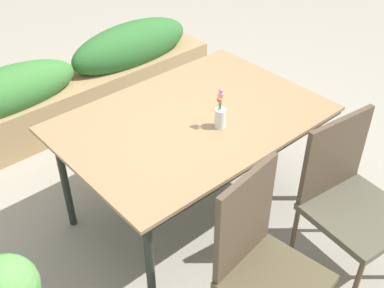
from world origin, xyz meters
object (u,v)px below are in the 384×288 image
chair_near_left (262,259)px  flower_vase (220,114)px  dining_table (192,124)px  chair_near_right (349,195)px  planter_box (77,85)px

chair_near_left → flower_vase: 0.85m
chair_near_left → dining_table: bearing=-119.2°
dining_table → chair_near_right: bearing=-68.0°
dining_table → chair_near_right: size_ratio=1.61×
chair_near_right → planter_box: size_ratio=0.37×
flower_vase → planter_box: (-0.01, 1.66, -0.52)m
chair_near_right → planter_box: bearing=-75.2°
flower_vase → chair_near_left: bearing=-120.0°
chair_near_left → planter_box: 2.41m
dining_table → planter_box: size_ratio=0.59×
chair_near_left → flower_vase: (0.40, 0.70, 0.27)m
dining_table → chair_near_right: 0.96m
planter_box → flower_vase: bearing=-89.7°
planter_box → dining_table: bearing=-91.6°
flower_vase → chair_near_right: bearing=-66.5°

